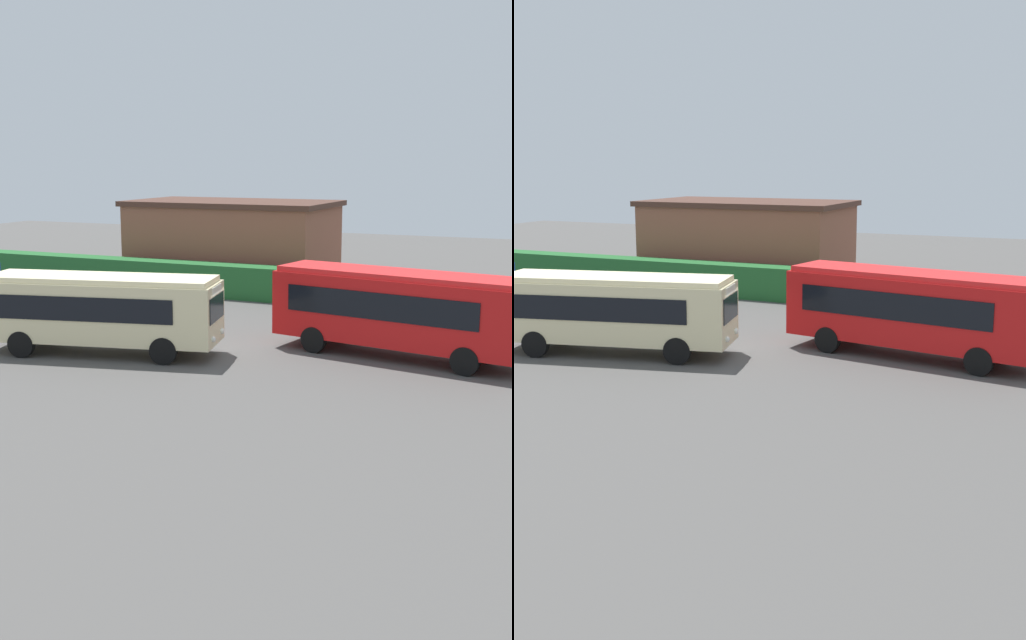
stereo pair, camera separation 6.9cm
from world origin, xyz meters
The scene contains 6 objects.
ground_plane centered at (0.00, 0.00, 0.00)m, with size 99.08×99.08×0.00m, color #514F4C.
bus_cream centered at (-3.86, -1.44, 1.73)m, with size 9.20×4.36×2.97m.
bus_red centered at (6.48, 2.45, 1.85)m, with size 9.78×3.94×3.21m.
hedge_row centered at (0.00, 11.55, 0.87)m, with size 61.54×1.51×1.74m, color #23622C.
depot_building centered at (-6.74, 16.27, 2.43)m, with size 11.86×6.67×4.84m.
traffic_cone centered at (-10.09, 5.76, 0.30)m, with size 0.36×0.36×0.60m, color orange.
Camera 2 is at (12.94, -25.37, 7.22)m, focal length 43.70 mm.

